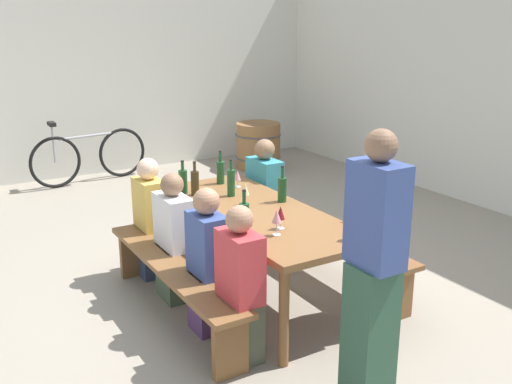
{
  "coord_description": "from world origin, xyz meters",
  "views": [
    {
      "loc": [
        3.82,
        -2.29,
        2.23
      ],
      "look_at": [
        0.0,
        0.0,
        0.9
      ],
      "focal_mm": 41.33,
      "sensor_mm": 36.0,
      "label": 1
    }
  ],
  "objects_px": {
    "bench_near": "(173,275)",
    "seated_guest_near_2": "(208,264)",
    "bench_far": "(327,239)",
    "parked_bicycle_0": "(89,156)",
    "wine_bottle_3": "(244,219)",
    "wine_glass_4": "(350,224)",
    "wine_bottle_4": "(195,182)",
    "wine_glass_1": "(245,190)",
    "wine_bottle_1": "(220,172)",
    "wine_bottle_0": "(282,189)",
    "standing_host": "(373,279)",
    "wine_glass_0": "(281,213)",
    "wine_bottle_5": "(231,182)",
    "seated_guest_far_0": "(264,199)",
    "tasting_table": "(256,219)",
    "wine_bottle_2": "(183,181)",
    "wine_glass_3": "(277,217)",
    "seated_guest_near_1": "(174,241)",
    "wine_glass_2": "(237,176)",
    "seated_guest_near_0": "(151,221)",
    "wine_barrel": "(258,146)",
    "seated_guest_far_1": "(376,255)",
    "seated_guest_near_3": "(240,290)"
  },
  "relations": [
    {
      "from": "seated_guest_near_1",
      "to": "seated_guest_far_0",
      "type": "bearing_deg",
      "value": 23.09
    },
    {
      "from": "wine_glass_2",
      "to": "seated_guest_near_2",
      "type": "bearing_deg",
      "value": -39.42
    },
    {
      "from": "wine_glass_0",
      "to": "parked_bicycle_0",
      "type": "xyz_separation_m",
      "value": [
        -4.66,
        -0.11,
        -0.5
      ]
    },
    {
      "from": "wine_glass_3",
      "to": "wine_glass_4",
      "type": "distance_m",
      "value": 0.51
    },
    {
      "from": "bench_near",
      "to": "seated_guest_far_0",
      "type": "distance_m",
      "value": 1.54
    },
    {
      "from": "bench_far",
      "to": "parked_bicycle_0",
      "type": "relative_size",
      "value": 1.19
    },
    {
      "from": "wine_bottle_5",
      "to": "seated_guest_near_3",
      "type": "height_order",
      "value": "seated_guest_near_3"
    },
    {
      "from": "wine_glass_1",
      "to": "seated_guest_near_2",
      "type": "bearing_deg",
      "value": -51.83
    },
    {
      "from": "wine_glass_1",
      "to": "seated_guest_far_1",
      "type": "xyz_separation_m",
      "value": [
        0.94,
        0.58,
        -0.36
      ]
    },
    {
      "from": "wine_bottle_5",
      "to": "seated_guest_near_0",
      "type": "height_order",
      "value": "seated_guest_near_0"
    },
    {
      "from": "bench_near",
      "to": "wine_glass_4",
      "type": "relative_size",
      "value": 11.68
    },
    {
      "from": "wine_bottle_2",
      "to": "seated_guest_far_1",
      "type": "distance_m",
      "value": 1.78
    },
    {
      "from": "seated_guest_near_1",
      "to": "seated_guest_near_2",
      "type": "bearing_deg",
      "value": -90.0
    },
    {
      "from": "wine_bottle_4",
      "to": "wine_glass_0",
      "type": "relative_size",
      "value": 1.72
    },
    {
      "from": "seated_guest_near_0",
      "to": "tasting_table",
      "type": "bearing_deg",
      "value": -55.31
    },
    {
      "from": "wine_bottle_4",
      "to": "wine_barrel",
      "type": "bearing_deg",
      "value": 140.94
    },
    {
      "from": "tasting_table",
      "to": "wine_bottle_2",
      "type": "distance_m",
      "value": 0.81
    },
    {
      "from": "bench_near",
      "to": "seated_guest_near_2",
      "type": "height_order",
      "value": "seated_guest_near_2"
    },
    {
      "from": "bench_near",
      "to": "seated_guest_near_2",
      "type": "bearing_deg",
      "value": 27.22
    },
    {
      "from": "wine_glass_0",
      "to": "parked_bicycle_0",
      "type": "distance_m",
      "value": 4.69
    },
    {
      "from": "wine_glass_3",
      "to": "seated_guest_near_1",
      "type": "bearing_deg",
      "value": -154.66
    },
    {
      "from": "wine_glass_1",
      "to": "bench_near",
      "type": "bearing_deg",
      "value": -77.66
    },
    {
      "from": "wine_bottle_3",
      "to": "parked_bicycle_0",
      "type": "bearing_deg",
      "value": 177.77
    },
    {
      "from": "bench_far",
      "to": "wine_glass_2",
      "type": "height_order",
      "value": "wine_glass_2"
    },
    {
      "from": "bench_far",
      "to": "parked_bicycle_0",
      "type": "bearing_deg",
      "value": -167.76
    },
    {
      "from": "wine_bottle_0",
      "to": "standing_host",
      "type": "distance_m",
      "value": 1.7
    },
    {
      "from": "wine_bottle_0",
      "to": "wine_bottle_3",
      "type": "relative_size",
      "value": 0.91
    },
    {
      "from": "seated_guest_near_0",
      "to": "seated_guest_far_0",
      "type": "bearing_deg",
      "value": -1.46
    },
    {
      "from": "seated_guest_near_1",
      "to": "wine_barrel",
      "type": "bearing_deg",
      "value": 50.05
    },
    {
      "from": "wine_bottle_3",
      "to": "wine_barrel",
      "type": "xyz_separation_m",
      "value": [
        -4.14,
        2.62,
        -0.53
      ]
    },
    {
      "from": "standing_host",
      "to": "wine_bottle_1",
      "type": "bearing_deg",
      "value": -6.79
    },
    {
      "from": "seated_guest_far_0",
      "to": "wine_barrel",
      "type": "xyz_separation_m",
      "value": [
        -2.88,
        1.67,
        -0.19
      ]
    },
    {
      "from": "wine_bottle_3",
      "to": "wine_glass_2",
      "type": "height_order",
      "value": "wine_bottle_3"
    },
    {
      "from": "wine_glass_2",
      "to": "wine_glass_4",
      "type": "distance_m",
      "value": 1.55
    },
    {
      "from": "wine_bottle_4",
      "to": "wine_glass_1",
      "type": "bearing_deg",
      "value": 26.47
    },
    {
      "from": "tasting_table",
      "to": "bench_near",
      "type": "height_order",
      "value": "tasting_table"
    },
    {
      "from": "wine_glass_2",
      "to": "wine_barrel",
      "type": "xyz_separation_m",
      "value": [
        -3.04,
        2.06,
        -0.51
      ]
    },
    {
      "from": "wine_bottle_0",
      "to": "wine_glass_4",
      "type": "xyz_separation_m",
      "value": [
        0.98,
        -0.09,
        0.01
      ]
    },
    {
      "from": "wine_bottle_5",
      "to": "seated_guest_far_0",
      "type": "relative_size",
      "value": 0.28
    },
    {
      "from": "standing_host",
      "to": "wine_bottle_3",
      "type": "bearing_deg",
      "value": 10.18
    },
    {
      "from": "wine_glass_3",
      "to": "standing_host",
      "type": "relative_size",
      "value": 0.11
    },
    {
      "from": "wine_bottle_0",
      "to": "wine_bottle_5",
      "type": "xyz_separation_m",
      "value": [
        -0.36,
        -0.29,
        0.01
      ]
    },
    {
      "from": "bench_near",
      "to": "wine_bottle_5",
      "type": "distance_m",
      "value": 1.01
    },
    {
      "from": "bench_near",
      "to": "wine_bottle_1",
      "type": "relative_size",
      "value": 6.43
    },
    {
      "from": "wine_glass_1",
      "to": "wine_bottle_1",
      "type": "bearing_deg",
      "value": 169.52
    },
    {
      "from": "wine_glass_3",
      "to": "seated_guest_near_1",
      "type": "xyz_separation_m",
      "value": [
        -0.87,
        -0.41,
        -0.39
      ]
    },
    {
      "from": "seated_guest_far_1",
      "to": "wine_bottle_5",
      "type": "bearing_deg",
      "value": -65.31
    },
    {
      "from": "seated_guest_near_0",
      "to": "seated_guest_near_2",
      "type": "xyz_separation_m",
      "value": [
        1.13,
        0.0,
        0.01
      ]
    },
    {
      "from": "wine_glass_4",
      "to": "wine_bottle_4",
      "type": "bearing_deg",
      "value": -163.38
    },
    {
      "from": "tasting_table",
      "to": "seated_guest_far_1",
      "type": "relative_size",
      "value": 1.9
    }
  ]
}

